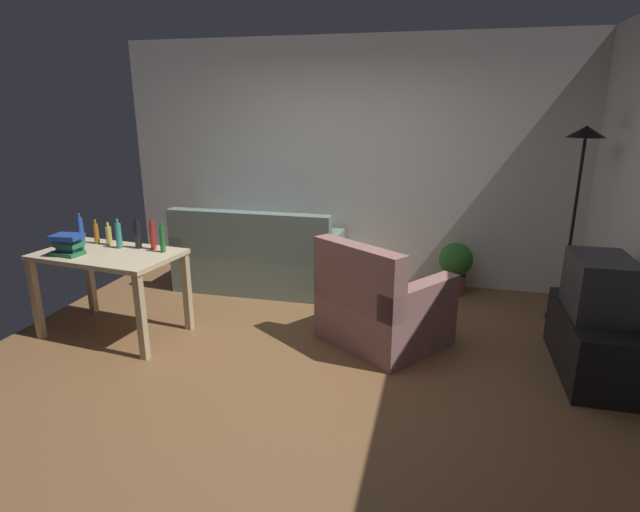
# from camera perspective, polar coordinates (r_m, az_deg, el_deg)

# --- Properties ---
(ground_plane) EXTENTS (5.20, 4.40, 0.02)m
(ground_plane) POSITION_cam_1_polar(r_m,az_deg,el_deg) (4.19, -3.01, -11.84)
(ground_plane) COLOR brown
(wall_rear) EXTENTS (5.20, 0.10, 2.70)m
(wall_rear) POSITION_cam_1_polar(r_m,az_deg,el_deg) (5.86, 3.03, 10.34)
(wall_rear) COLOR silver
(wall_rear) RESTS_ON ground_plane
(couch) EXTENTS (1.77, 0.84, 0.92)m
(couch) POSITION_cam_1_polar(r_m,az_deg,el_deg) (5.73, -6.90, -0.58)
(couch) COLOR slate
(couch) RESTS_ON ground_plane
(tv_stand) EXTENTS (0.44, 1.10, 0.48)m
(tv_stand) POSITION_cam_1_polar(r_m,az_deg,el_deg) (4.45, 27.97, -8.54)
(tv_stand) COLOR black
(tv_stand) RESTS_ON ground_plane
(tv) EXTENTS (0.41, 0.60, 0.44)m
(tv) POSITION_cam_1_polar(r_m,az_deg,el_deg) (4.30, 28.84, -2.94)
(tv) COLOR #2D2D33
(tv) RESTS_ON tv_stand
(torchiere_lamp) EXTENTS (0.32, 0.32, 1.81)m
(torchiere_lamp) POSITION_cam_1_polar(r_m,az_deg,el_deg) (5.12, 27.11, 8.38)
(torchiere_lamp) COLOR black
(torchiere_lamp) RESTS_ON ground_plane
(desk) EXTENTS (1.28, 0.84, 0.76)m
(desk) POSITION_cam_1_polar(r_m,az_deg,el_deg) (4.79, -22.52, -0.88)
(desk) COLOR #C6B28E
(desk) RESTS_ON ground_plane
(potted_plant) EXTENTS (0.36, 0.36, 0.57)m
(potted_plant) POSITION_cam_1_polar(r_m,az_deg,el_deg) (5.68, 14.92, -0.94)
(potted_plant) COLOR brown
(potted_plant) RESTS_ON ground_plane
(armchair) EXTENTS (1.22, 1.21, 0.92)m
(armchair) POSITION_cam_1_polar(r_m,az_deg,el_deg) (4.41, 6.76, -5.71)
(armchair) COLOR #996B66
(armchair) RESTS_ON ground_plane
(bottle_blue) EXTENTS (0.05, 0.05, 0.28)m
(bottle_blue) POSITION_cam_1_polar(r_m,az_deg,el_deg) (5.15, -25.20, 2.65)
(bottle_blue) COLOR #2347A3
(bottle_blue) RESTS_ON desk
(bottle_amber) EXTENTS (0.04, 0.04, 0.22)m
(bottle_amber) POSITION_cam_1_polar(r_m,az_deg,el_deg) (5.09, -23.75, 2.35)
(bottle_amber) COLOR #9E6019
(bottle_amber) RESTS_ON desk
(bottle_squat) EXTENTS (0.05, 0.05, 0.21)m
(bottle_squat) POSITION_cam_1_polar(r_m,az_deg,el_deg) (4.99, -22.55, 2.15)
(bottle_squat) COLOR #BCB24C
(bottle_squat) RESTS_ON desk
(bottle_tall) EXTENTS (0.05, 0.05, 0.26)m
(bottle_tall) POSITION_cam_1_polar(r_m,az_deg,el_deg) (4.84, -21.61, 2.17)
(bottle_tall) COLOR teal
(bottle_tall) RESTS_ON desk
(bottle_dark) EXTENTS (0.06, 0.06, 0.27)m
(bottle_dark) POSITION_cam_1_polar(r_m,az_deg,el_deg) (4.77, -19.73, 2.24)
(bottle_dark) COLOR black
(bottle_dark) RESTS_ON desk
(bottle_red) EXTENTS (0.05, 0.05, 0.28)m
(bottle_red) POSITION_cam_1_polar(r_m,az_deg,el_deg) (4.69, -18.22, 2.18)
(bottle_red) COLOR #AD2323
(bottle_red) RESTS_ON desk
(bottle_green) EXTENTS (0.04, 0.04, 0.26)m
(bottle_green) POSITION_cam_1_polar(r_m,az_deg,el_deg) (4.58, -17.23, 1.80)
(bottle_green) COLOR #1E722D
(bottle_green) RESTS_ON desk
(book_stack) EXTENTS (0.28, 0.20, 0.18)m
(book_stack) POSITION_cam_1_polar(r_m,az_deg,el_deg) (4.78, -26.38, 1.13)
(book_stack) COLOR #236B33
(book_stack) RESTS_ON desk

